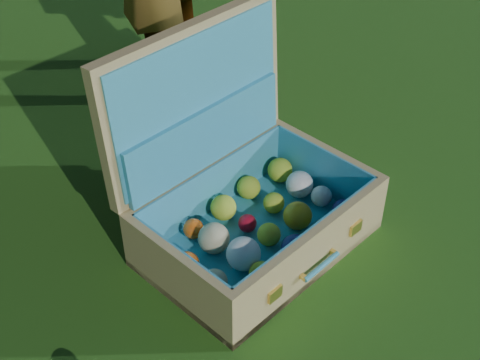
% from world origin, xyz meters
% --- Properties ---
extents(ground, '(60.00, 60.00, 0.00)m').
position_xyz_m(ground, '(0.00, 0.00, 0.00)').
color(ground, '#215114').
rests_on(ground, ground).
extents(suitcase, '(0.70, 0.57, 0.61)m').
position_xyz_m(suitcase, '(0.04, 0.20, 0.17)').
color(suitcase, tan).
rests_on(suitcase, ground).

